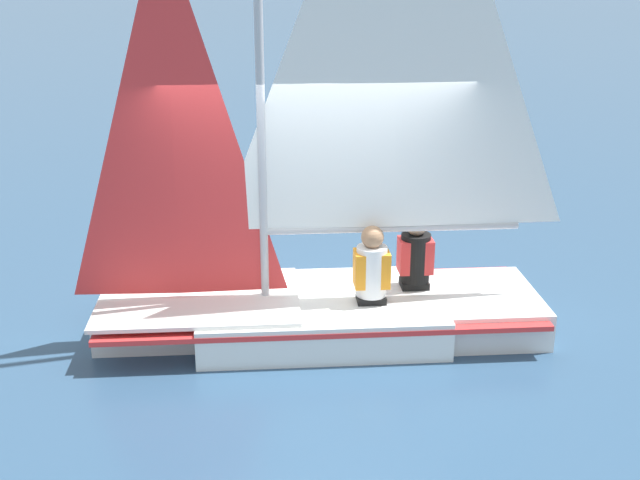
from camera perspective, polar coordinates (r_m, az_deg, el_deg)
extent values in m
plane|color=#2D4C6B|center=(8.18, 0.00, -6.49)|extent=(260.00, 260.00, 0.00)
cube|color=white|center=(8.10, 0.00, -5.28)|extent=(2.83, 2.53, 0.38)
cube|color=white|center=(8.16, -12.03, -5.55)|extent=(1.29, 1.23, 0.38)
cube|color=white|center=(8.39, 11.68, -4.79)|extent=(1.52, 1.61, 0.38)
cube|color=red|center=(8.05, 0.00, -4.49)|extent=(4.43, 3.53, 0.05)
cube|color=silver|center=(8.02, -8.59, -4.13)|extent=(2.39, 2.20, 0.04)
cylinder|color=#B7B7BC|center=(7.35, -4.37, 14.48)|extent=(0.08, 0.08, 5.13)
cylinder|color=#B7B7BC|center=(7.85, 5.15, 0.83)|extent=(2.17, 1.37, 0.07)
pyramid|color=red|center=(7.49, -10.55, 8.68)|extent=(1.28, 0.81, 3.48)
cube|color=black|center=(8.58, 15.26, -4.95)|extent=(0.08, 0.07, 0.27)
cube|color=black|center=(7.99, 3.62, -5.36)|extent=(0.36, 0.35, 0.45)
cylinder|color=white|center=(7.80, 3.69, -2.20)|extent=(0.41, 0.41, 0.50)
cube|color=orange|center=(7.80, 3.70, -2.03)|extent=(0.43, 0.40, 0.35)
sphere|color=#A87A56|center=(7.68, 3.75, 0.21)|extent=(0.22, 0.22, 0.22)
cube|color=black|center=(8.37, 6.66, -4.28)|extent=(0.36, 0.35, 0.45)
cylinder|color=black|center=(8.19, 6.79, -1.24)|extent=(0.41, 0.41, 0.50)
cube|color=red|center=(8.18, 6.79, -1.07)|extent=(0.43, 0.40, 0.35)
sphere|color=tan|center=(8.07, 6.88, 1.08)|extent=(0.22, 0.22, 0.22)
cylinder|color=white|center=(8.04, 6.91, 1.64)|extent=(0.29, 0.29, 0.06)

